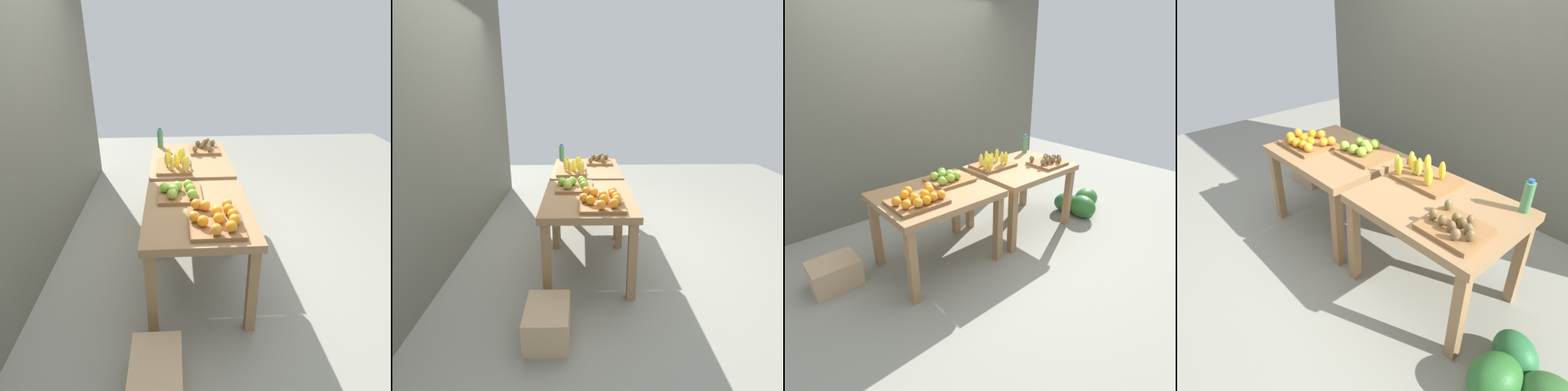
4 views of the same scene
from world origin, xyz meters
The scene contains 11 objects.
ground_plane centered at (0.00, 0.00, 0.00)m, with size 8.00×8.00×0.00m, color gray.
back_wall centered at (0.00, 1.35, 1.50)m, with size 4.40×0.12×3.00m, color #616152.
display_table_left centered at (-0.56, 0.00, 0.63)m, with size 1.04×0.80×0.74m.
display_table_right centered at (0.56, 0.00, 0.63)m, with size 1.04×0.80×0.74m.
orange_bin centered at (-0.79, -0.11, 0.79)m, with size 0.46×0.38×0.11m.
apple_bin centered at (-0.34, 0.13, 0.78)m, with size 0.40×0.34×0.11m.
banana_crate centered at (0.28, 0.16, 0.79)m, with size 0.45×0.32×0.17m.
kiwi_bin centered at (0.81, -0.17, 0.78)m, with size 0.36×0.32×0.10m.
water_bottle centered at (0.97, 0.32, 0.85)m, with size 0.06×0.06×0.22m.
watermelon_pile centered at (1.41, -0.27, 0.13)m, with size 0.63×0.60×0.27m.
cardboard_produce_box centered at (-1.45, 0.30, 0.12)m, with size 0.40×0.30×0.24m, color tan.
Camera 3 is at (-1.94, -2.22, 1.87)m, focal length 29.06 mm.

